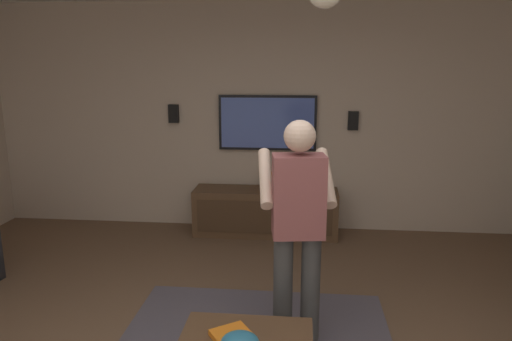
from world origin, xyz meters
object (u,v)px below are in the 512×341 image
at_px(tv, 267,123).
at_px(book, 230,334).
at_px(person_standing, 298,220).
at_px(wall_speaker_right, 174,114).
at_px(vase_round, 269,180).
at_px(wall_speaker_left, 353,121).
at_px(media_console, 265,212).

bearing_deg(tv, book, 0.22).
bearing_deg(person_standing, wall_speaker_right, 24.41).
xyz_separation_m(person_standing, wall_speaker_right, (2.46, 1.55, 0.48)).
xyz_separation_m(book, vase_round, (2.89, -0.03, 0.24)).
xyz_separation_m(wall_speaker_left, wall_speaker_right, (0.00, 2.16, 0.06)).
xyz_separation_m(media_console, wall_speaker_right, (0.25, 1.15, 1.14)).
height_order(media_console, tv, tv).
height_order(vase_round, wall_speaker_left, wall_speaker_left).
distance_m(tv, book, 3.23).
relative_size(tv, book, 5.31).
bearing_deg(person_standing, media_console, 2.51).
height_order(media_console, wall_speaker_left, wall_speaker_left).
bearing_deg(tv, person_standing, 9.25).
xyz_separation_m(media_console, book, (-2.86, -0.01, 0.14)).
bearing_deg(vase_round, book, 179.48).
bearing_deg(wall_speaker_left, book, 162.21).
bearing_deg(book, vase_round, 55.17).
xyz_separation_m(tv, person_standing, (-2.45, -0.40, -0.38)).
bearing_deg(wall_speaker_right, media_console, -102.47).
relative_size(book, wall_speaker_right, 1.00).
bearing_deg(person_standing, tv, 1.52).
bearing_deg(wall_speaker_left, person_standing, 166.03).
xyz_separation_m(tv, wall_speaker_left, (0.01, -1.01, 0.04)).
bearing_deg(person_standing, book, 141.59).
xyz_separation_m(vase_round, wall_speaker_right, (0.23, 1.19, 0.75)).
bearing_deg(vase_round, person_standing, -170.83).
relative_size(media_console, person_standing, 1.04).
relative_size(person_standing, vase_round, 7.45).
xyz_separation_m(book, wall_speaker_right, (3.11, 1.16, 0.99)).
height_order(book, wall_speaker_right, wall_speaker_right).
height_order(tv, book, tv).
relative_size(book, vase_round, 1.00).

